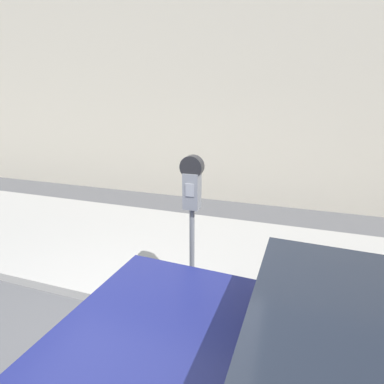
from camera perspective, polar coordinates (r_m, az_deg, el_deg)
ground_plane at (r=3.16m, az=-16.39°, el=-30.56°), size 60.00×60.00×0.00m
sidewalk at (r=4.68m, az=-0.93°, el=-11.42°), size 24.00×2.80×0.11m
building_facade at (r=6.89m, az=7.37°, el=19.79°), size 24.00×0.30×5.23m
parking_meter at (r=3.06m, az=-0.00°, el=-0.84°), size 0.23×0.15×1.66m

